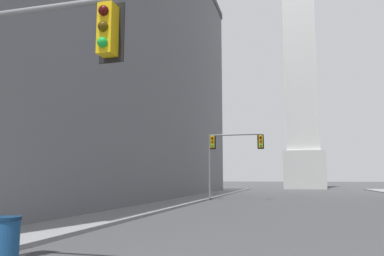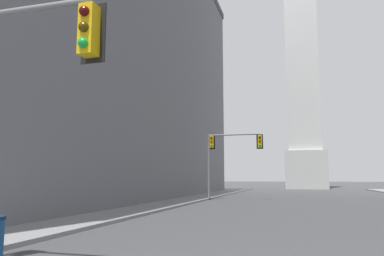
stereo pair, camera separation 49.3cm
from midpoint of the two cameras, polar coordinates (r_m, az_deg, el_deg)
name	(u,v)px [view 1 (the left image)]	position (r m, az deg, el deg)	size (l,w,h in m)	color
sidewalk_left	(154,204)	(27.84, -6.34, -11.48)	(5.00, 84.81, 0.15)	gray
building_left	(43,54)	(40.28, -22.12, 10.44)	(26.51, 52.26, 28.12)	slate
obelisk	(299,35)	(76.12, 15.75, 13.52)	(7.19, 7.19, 61.23)	silver
traffic_light_near_left	(12,68)	(9.47, -27.07, 8.12)	(4.13, 0.50, 5.83)	slate
traffic_light_mid_left	(227,149)	(34.23, 5.00, -3.25)	(5.15, 0.52, 5.97)	slate
trash_bin	(5,242)	(9.81, -27.98, -15.07)	(0.66, 0.66, 1.12)	navy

